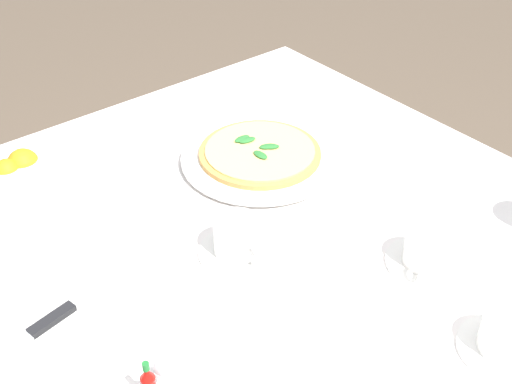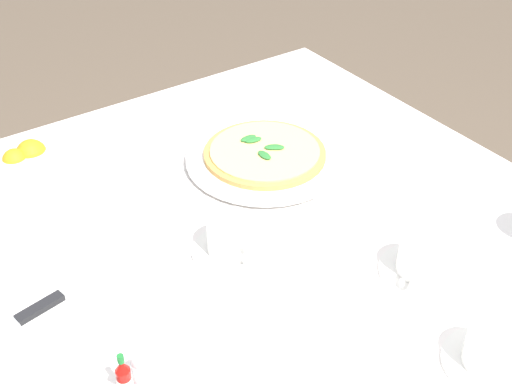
% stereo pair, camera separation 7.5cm
% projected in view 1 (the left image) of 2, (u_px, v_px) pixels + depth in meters
% --- Properties ---
extents(dining_table, '(1.16, 1.16, 0.76)m').
position_uv_depth(dining_table, '(252.00, 300.00, 1.20)').
color(dining_table, white).
rests_on(dining_table, ground_plane).
extents(pizza_plate, '(0.32, 0.32, 0.02)m').
position_uv_depth(pizza_plate, '(260.00, 158.00, 1.32)').
color(pizza_plate, white).
rests_on(pizza_plate, dining_table).
extents(pizza, '(0.24, 0.24, 0.02)m').
position_uv_depth(pizza, '(260.00, 152.00, 1.32)').
color(pizza, '#C68E47').
rests_on(pizza, pizza_plate).
extents(coffee_cup_far_left, '(0.13, 0.13, 0.06)m').
position_uv_depth(coffee_cup_far_left, '(507.00, 337.00, 0.93)').
color(coffee_cup_far_left, white).
rests_on(coffee_cup_far_left, dining_table).
extents(coffee_cup_near_left, '(0.13, 0.13, 0.07)m').
position_uv_depth(coffee_cup_near_left, '(236.00, 239.00, 1.09)').
color(coffee_cup_near_left, white).
rests_on(coffee_cup_near_left, dining_table).
extents(coffee_cup_right_edge, '(0.13, 0.13, 0.06)m').
position_uv_depth(coffee_cup_right_edge, '(427.00, 252.00, 1.07)').
color(coffee_cup_right_edge, white).
rests_on(coffee_cup_right_edge, dining_table).
extents(napkin_folded, '(0.24, 0.16, 0.02)m').
position_uv_depth(napkin_folded, '(26.00, 346.00, 0.94)').
color(napkin_folded, silver).
rests_on(napkin_folded, dining_table).
extents(dinner_knife, '(0.20, 0.06, 0.01)m').
position_uv_depth(dinner_knife, '(22.00, 340.00, 0.93)').
color(dinner_knife, silver).
rests_on(dinner_knife, napkin_folded).
extents(citrus_bowl, '(0.15, 0.15, 0.07)m').
position_uv_depth(citrus_bowl, '(19.00, 172.00, 1.26)').
color(citrus_bowl, white).
rests_on(citrus_bowl, dining_table).
extents(pepper_shaker, '(0.03, 0.03, 0.06)m').
position_uv_depth(pepper_shaker, '(164.00, 376.00, 0.88)').
color(pepper_shaker, white).
rests_on(pepper_shaker, dining_table).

